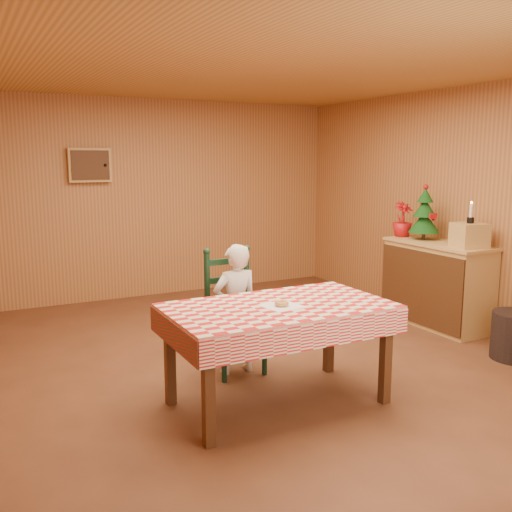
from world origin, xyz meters
The scene contains 12 objects.
ground centered at (0.00, 0.00, 0.00)m, with size 6.00×6.00×0.00m, color brown.
cabin_walls centered at (0.00, 0.53, 1.83)m, with size 5.10×6.05×2.65m.
dining_table centered at (-0.35, -0.83, 0.69)m, with size 1.66×0.96×0.77m.
ladder_chair centered at (-0.35, -0.04, 0.50)m, with size 0.44×0.40×1.08m.
seated_child centered at (-0.35, -0.10, 0.56)m, with size 0.41×0.27×1.12m, color silver.
napkin centered at (-0.35, -0.88, 0.77)m, with size 0.26×0.26×0.00m, color white.
donut centered at (-0.35, -0.88, 0.79)m, with size 0.11×0.11×0.04m, color #CC8C49.
shelf_unit centered at (2.23, 0.15, 0.47)m, with size 0.54×1.24×0.93m.
crate centered at (2.24, -0.25, 1.06)m, with size 0.30×0.30×0.25m, color tan.
christmas_tree centered at (2.24, 0.40, 1.21)m, with size 0.34×0.34×0.62m.
flower_arrangement centered at (2.19, 0.70, 1.13)m, with size 0.23×0.23×0.40m, color #AB0F14.
candle_set centered at (2.24, -0.25, 1.24)m, with size 0.07×0.07×0.22m.
Camera 1 is at (-2.38, -4.36, 1.84)m, focal length 40.00 mm.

